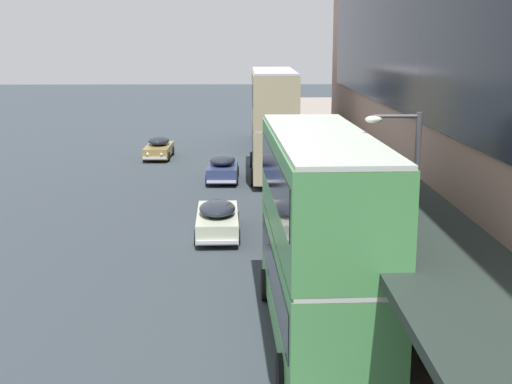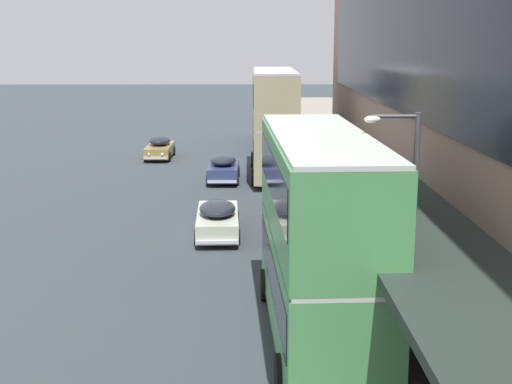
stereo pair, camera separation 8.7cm
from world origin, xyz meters
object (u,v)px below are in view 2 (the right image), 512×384
object	(u,v)px
transit_bus_kerbside_far	(319,232)
transit_bus_kerbside_front	(272,121)
street_lamp	(407,207)
transit_bus_kerbside_rear	(274,120)
fire_hydrant	(372,268)
sedan_oncoming_rear	(218,218)
sedan_lead_near	(223,168)
sedan_second_mid	(160,147)

from	to	relation	value
transit_bus_kerbside_far	transit_bus_kerbside_front	bearing A→B (deg)	89.74
transit_bus_kerbside_far	street_lamp	distance (m)	2.45
transit_bus_kerbside_rear	fire_hydrant	bearing A→B (deg)	-82.13
transit_bus_kerbside_front	sedan_oncoming_rear	distance (m)	26.35
transit_bus_kerbside_front	sedan_oncoming_rear	bearing A→B (deg)	-97.21
sedan_oncoming_rear	street_lamp	world-z (taller)	street_lamp
transit_bus_kerbside_far	fire_hydrant	bearing A→B (deg)	63.95
transit_bus_kerbside_rear	street_lamp	size ratio (longest dim) A/B	1.50
sedan_oncoming_rear	sedan_lead_near	world-z (taller)	sedan_lead_near
street_lamp	sedan_lead_near	bearing A→B (deg)	103.99
transit_bus_kerbside_far	sedan_second_mid	bearing A→B (deg)	104.43
transit_bus_kerbside_rear	sedan_lead_near	bearing A→B (deg)	-156.19
transit_bus_kerbside_front	street_lamp	world-z (taller)	street_lamp
transit_bus_kerbside_rear	sedan_second_mid	distance (m)	10.56
transit_bus_kerbside_front	fire_hydrant	world-z (taller)	transit_bus_kerbside_front
transit_bus_kerbside_far	sedan_lead_near	world-z (taller)	transit_bus_kerbside_far
sedan_second_mid	sedan_oncoming_rear	xyz separation A→B (m)	(4.73, -19.80, -0.01)
sedan_oncoming_rear	street_lamp	xyz separation A→B (m)	(5.49, -10.72, 3.05)
transit_bus_kerbside_front	sedan_oncoming_rear	world-z (taller)	transit_bus_kerbside_front
transit_bus_kerbside_rear	sedan_lead_near	world-z (taller)	transit_bus_kerbside_rear
transit_bus_kerbside_rear	fire_hydrant	world-z (taller)	transit_bus_kerbside_rear
sedan_lead_near	fire_hydrant	size ratio (longest dim) A/B	6.24
transit_bus_kerbside_front	sedan_lead_near	distance (m)	14.87
sedan_oncoming_rear	transit_bus_kerbside_rear	bearing A→B (deg)	77.38
sedan_second_mid	transit_bus_kerbside_front	bearing A→B (deg)	38.21
sedan_second_mid	sedan_lead_near	world-z (taller)	sedan_lead_near
transit_bus_kerbside_front	sedan_second_mid	xyz separation A→B (m)	(-8.03, -6.32, -1.13)
sedan_second_mid	sedan_oncoming_rear	distance (m)	20.36
sedan_second_mid	sedan_lead_near	size ratio (longest dim) A/B	1.02
street_lamp	transit_bus_kerbside_far	bearing A→B (deg)	-178.61
transit_bus_kerbside_front	sedan_second_mid	world-z (taller)	transit_bus_kerbside_front
street_lamp	fire_hydrant	bearing A→B (deg)	89.59
transit_bus_kerbside_rear	sedan_second_mid	size ratio (longest dim) A/B	2.08
transit_bus_kerbside_rear	transit_bus_kerbside_far	size ratio (longest dim) A/B	0.96
street_lamp	sedan_second_mid	bearing A→B (deg)	108.52
transit_bus_kerbside_rear	sedan_oncoming_rear	bearing A→B (deg)	-102.62
sedan_oncoming_rear	street_lamp	size ratio (longest dim) A/B	0.78
transit_bus_kerbside_rear	transit_bus_kerbside_far	xyz separation A→B (m)	(0.23, -23.79, -0.30)
sedan_lead_near	street_lamp	xyz separation A→B (m)	(5.58, -22.41, 3.03)
sedan_lead_near	street_lamp	size ratio (longest dim) A/B	0.71
transit_bus_kerbside_front	fire_hydrant	distance (m)	32.12
street_lamp	fire_hydrant	world-z (taller)	street_lamp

